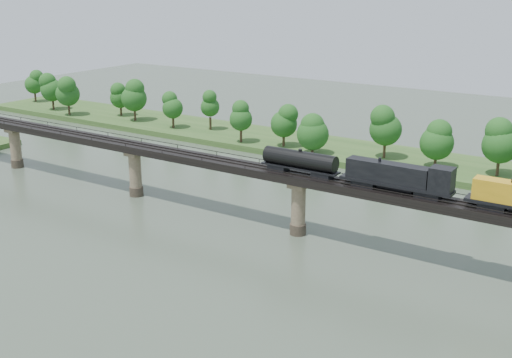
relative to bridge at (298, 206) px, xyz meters
The scene contains 6 objects.
ground 30.49m from the bridge, 90.00° to the right, with size 400.00×400.00×0.00m, color #394738.
far_bank 55.20m from the bridge, 90.00° to the left, with size 300.00×24.00×1.60m, color #2F5020.
bridge is the anchor object (origin of this frame).
bridge_superstructure 6.33m from the bridge, 90.00° to the left, with size 220.00×4.90×0.75m.
far_treeline 51.30m from the bridge, 99.23° to the left, with size 289.06×17.54×13.60m.
freight_train 33.17m from the bridge, ahead, with size 76.35×2.97×5.26m.
Camera 1 is at (53.34, -65.48, 44.57)m, focal length 45.00 mm.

